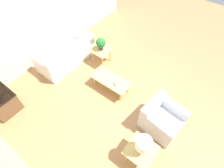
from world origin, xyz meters
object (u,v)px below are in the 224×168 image
object	(u,v)px
sofa	(67,55)
side_table_plant	(101,51)
table_lamp	(144,144)
armchair	(161,118)
potted_plant	(101,43)
tv_stand_chest	(0,100)
side_table_lamp	(141,151)
coffee_table	(111,80)

from	to	relation	value
sofa	side_table_plant	xyz separation A→B (m)	(-0.87, -0.72, 0.15)
sofa	table_lamp	distance (m)	3.78
armchair	side_table_plant	size ratio (longest dim) A/B	1.61
armchair	potted_plant	xyz separation A→B (m)	(2.64, -0.91, 0.44)
armchair	side_table_plant	distance (m)	2.80
sofa	tv_stand_chest	xyz separation A→B (m)	(0.08, 2.29, 0.03)
side_table_lamp	tv_stand_chest	size ratio (longest dim) A/B	0.68
coffee_table	potted_plant	size ratio (longest dim) A/B	2.84
coffee_table	table_lamp	bearing A→B (deg)	144.93
potted_plant	table_lamp	distance (m)	3.29
armchair	coffee_table	bearing A→B (deg)	90.13
side_table_lamp	table_lamp	world-z (taller)	table_lamp
side_table_plant	coffee_table	bearing A→B (deg)	142.82
sofa	potted_plant	bearing A→B (deg)	130.06
tv_stand_chest	table_lamp	bearing A→B (deg)	-163.34
potted_plant	sofa	bearing A→B (deg)	39.54
sofa	coffee_table	distance (m)	1.83
side_table_plant	table_lamp	size ratio (longest dim) A/B	1.25
armchair	coffee_table	size ratio (longest dim) A/B	0.83
coffee_table	side_table_lamp	distance (m)	2.10
sofa	side_table_plant	size ratio (longest dim) A/B	3.16
armchair	tv_stand_chest	bearing A→B (deg)	126.76
sofa	side_table_plant	distance (m)	1.14
sofa	potted_plant	distance (m)	1.22
armchair	side_table_lamp	world-z (taller)	armchair
tv_stand_chest	side_table_plant	bearing A→B (deg)	-107.52
armchair	side_table_plant	world-z (taller)	armchair
sofa	coffee_table	bearing A→B (deg)	90.56
coffee_table	table_lamp	world-z (taller)	table_lamp
side_table_plant	side_table_lamp	size ratio (longest dim) A/B	1.00
side_table_lamp	tv_stand_chest	bearing A→B (deg)	16.66
table_lamp	tv_stand_chest	bearing A→B (deg)	16.66
table_lamp	sofa	bearing A→B (deg)	-18.79
side_table_lamp	potted_plant	world-z (taller)	potted_plant
armchair	side_table_lamp	xyz separation A→B (m)	(-0.03, 1.02, 0.14)
side_table_lamp	potted_plant	distance (m)	3.31
side_table_plant	table_lamp	xyz separation A→B (m)	(-2.67, 1.93, 0.40)
potted_plant	coffee_table	bearing A→B (deg)	142.82
armchair	potted_plant	bearing A→B (deg)	77.47
sofa	tv_stand_chest	distance (m)	2.29
potted_plant	table_lamp	xyz separation A→B (m)	(-2.67, 1.93, 0.10)
sofa	tv_stand_chest	world-z (taller)	sofa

